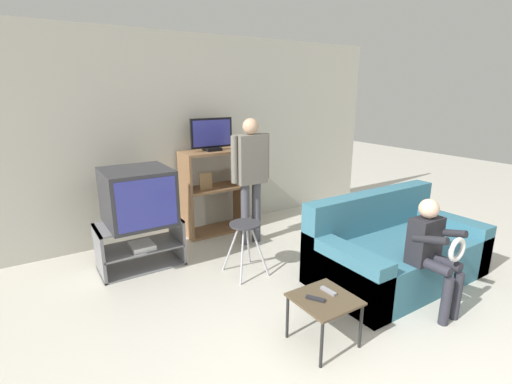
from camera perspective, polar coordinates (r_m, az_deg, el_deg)
The scene contains 12 objects.
wall_back at distance 5.03m, azimuth -11.26°, elevation 8.31°, with size 6.40×0.06×2.60m.
tv_stand at distance 4.31m, azimuth -17.36°, elevation -7.78°, with size 0.88×0.48×0.52m.
television_main at distance 4.12m, azimuth -17.73°, elevation -0.63°, with size 0.67×0.68×0.59m.
media_shelf at distance 5.05m, azimuth -6.45°, elevation 0.13°, with size 0.85×0.41×1.13m.
television_flat at distance 4.91m, azimuth -6.84°, elevation 8.65°, with size 0.58×0.20×0.42m.
folding_stool at distance 3.89m, azimuth -1.69°, elevation -6.31°, with size 0.37×0.41×0.57m.
snack_table at distance 2.97m, azimuth 10.47°, elevation -16.51°, with size 0.44×0.44×0.39m.
remote_control_black at distance 2.91m, azimuth 9.12°, elevation -15.90°, with size 0.04×0.14×0.02m, color #232328.
remote_control_white at distance 3.02m, azimuth 11.08°, elevation -14.72°, with size 0.04×0.14×0.02m, color gray.
couch at distance 4.15m, azimuth 20.49°, elevation -8.54°, with size 1.80×0.97×0.85m.
person_standing_adult at distance 4.54m, azimuth -0.83°, elevation 3.43°, with size 0.53×0.20×1.58m.
person_seated_child at distance 3.55m, azimuth 25.53°, elevation -7.68°, with size 0.33×0.43×1.01m.
Camera 1 is at (-1.82, -1.13, 1.90)m, focal length 26.00 mm.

